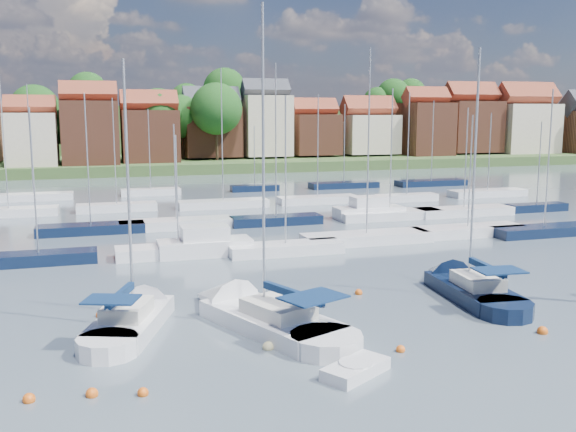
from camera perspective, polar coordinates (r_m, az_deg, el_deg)
name	(u,v)px	position (r m, az deg, el deg)	size (l,w,h in m)	color
ground	(223,213)	(69.19, -5.82, 0.29)	(260.00, 260.00, 0.00)	#485562
sailboat_left	(138,316)	(34.12, -13.23, -8.64)	(6.29, 10.79, 14.31)	silver
sailboat_centre	(251,314)	(33.62, -3.29, -8.70)	(7.96, 13.00, 17.18)	silver
sailboat_navy	(462,287)	(39.98, 15.23, -6.08)	(3.91, 11.34, 15.44)	black
tender	(356,369)	(27.17, 6.03, -13.40)	(3.36, 2.81, 0.66)	silver
buoy_a	(29,402)	(26.71, -22.02, -15.06)	(0.47, 0.47, 0.47)	#D85914
buoy_b	(143,395)	(25.99, -12.76, -15.28)	(0.43, 0.43, 0.43)	#D85914
buoy_c	(268,349)	(29.85, -1.79, -11.75)	(0.51, 0.51, 0.51)	beige
buoy_d	(401,352)	(29.99, 9.97, -11.79)	(0.41, 0.41, 0.41)	#D85914
buoy_e	(359,294)	(38.53, 6.29, -6.93)	(0.45, 0.45, 0.45)	#D85914
buoy_f	(542,333)	(34.16, 21.67, -9.68)	(0.53, 0.53, 0.53)	#D85914
buoy_g	(100,317)	(35.65, -16.35, -8.60)	(0.47, 0.47, 0.47)	#D85914
buoy_h	(92,396)	(26.39, -17.02, -15.08)	(0.48, 0.48, 0.48)	#D85914
marina_field	(251,215)	(64.84, -3.34, 0.11)	(79.62, 41.41, 15.93)	silver
far_shore_town	(158,137)	(160.61, -11.52, 6.87)	(212.46, 90.00, 22.27)	#3D542A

